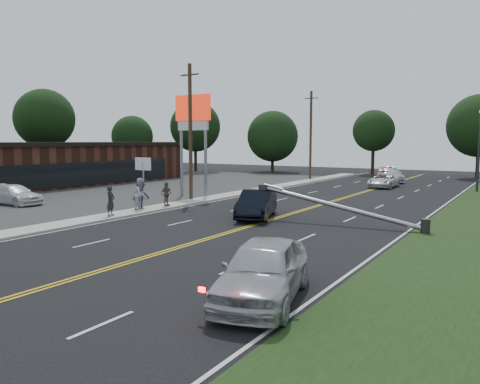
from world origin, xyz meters
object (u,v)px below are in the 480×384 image
Objects in this scene: parked_car at (14,195)px; bystander_c at (141,195)px; traffic_signal at (479,143)px; bystander_a at (111,201)px; pylon_sign at (193,121)px; emergency_b at (390,175)px; waiting_sedan at (263,270)px; utility_pole_far at (311,135)px; small_sign at (143,167)px; bystander_b at (141,194)px; crashed_sedan at (257,204)px; fallen_streetlight at (347,208)px; bystander_d at (166,194)px; emergency_a at (383,181)px; utility_pole_mid at (190,132)px.

parked_car is 2.67× the size of bystander_c.
traffic_signal is 4.02× the size of bystander_a.
pylon_sign reaches higher than bystander_a.
pylon_sign reaches higher than emergency_b.
emergency_b is at bearing 84.00° from waiting_sedan.
pylon_sign is 0.80× the size of utility_pole_far.
pylon_sign reaches higher than small_sign.
small_sign is at bearing 32.59° from bystander_b.
fallen_streetlight is at bearing -16.25° from crashed_sedan.
bystander_a is 0.89× the size of bystander_b.
bystander_d is (-14.31, 12.44, 0.07)m from waiting_sedan.
bystander_d is at bearing -87.76° from utility_pole_far.
emergency_a is at bearing 54.79° from pylon_sign.
utility_pole_far is 26.30m from bystander_d.
fallen_streetlight is 13.09m from bystander_c.
bystander_a is at bearing -178.27° from bystander_d.
traffic_signal reaches higher than waiting_sedan.
traffic_signal is at bearing 38.90° from small_sign.
bystander_a is at bearing -108.14° from emergency_a.
bystander_b is (-12.74, -1.95, 0.19)m from fallen_streetlight.
traffic_signal is 37.59m from parked_car.
bystander_b reaches higher than fallen_streetlight.
parked_car is at bearing -106.73° from utility_pole_far.
utility_pole_far is 31.96m from parked_car.
small_sign reaches higher than fallen_streetlight.
traffic_signal is at bearing -19.25° from bystander_c.
utility_pole_mid is at bearing -56.98° from pylon_sign.
bystander_b reaches higher than parked_car.
parked_car is (-9.11, -8.31, -4.40)m from utility_pole_mid.
waiting_sedan is (1.94, -12.39, -0.06)m from fallen_streetlight.
parked_car is 2.93× the size of bystander_d.
utility_pole_mid reaches higher than emergency_a.
emergency_b is at bearing 98.92° from emergency_a.
small_sign is 5.53m from utility_pole_mid.
bystander_b is at bearing -171.28° from fallen_streetlight.
utility_pole_mid is 13.10m from parked_car.
waiting_sedan is (7.16, -12.04, 0.05)m from crashed_sedan.
bystander_d is at bearing 179.78° from fallen_streetlight.
waiting_sedan reaches higher than crashed_sedan.
bystander_b is at bearing -78.39° from parked_car.
utility_pole_mid is 2.18× the size of emergency_a.
traffic_signal is 1.30× the size of emergency_b.
fallen_streetlight is 2.04× the size of emergency_a.
waiting_sedan is at bearing -79.42° from crashed_sedan.
parked_car is (-9.11, -30.31, -4.40)m from utility_pole_far.
utility_pole_mid is 9.77m from bystander_a.
parked_car is (-4.31, -8.31, -1.65)m from small_sign.
small_sign is 0.57× the size of emergency_b.
bystander_a is (10.16, -0.50, 0.31)m from parked_car.
bystander_a is (2.35, -10.81, -5.00)m from pylon_sign.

